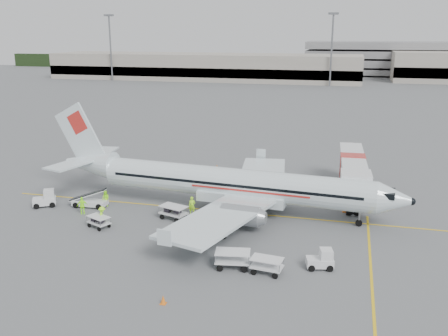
% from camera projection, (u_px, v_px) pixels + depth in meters
% --- Properties ---
extents(ground, '(360.00, 360.00, 0.00)m').
position_uv_depth(ground, '(219.00, 211.00, 48.56)').
color(ground, '#56595B').
extents(stripe_lead, '(44.00, 0.20, 0.01)m').
position_uv_depth(stripe_lead, '(219.00, 211.00, 48.56)').
color(stripe_lead, yellow).
rests_on(stripe_lead, ground).
extents(stripe_cross, '(0.20, 20.00, 0.01)m').
position_uv_depth(stripe_cross, '(370.00, 262.00, 37.76)').
color(stripe_cross, yellow).
rests_on(stripe_cross, ground).
extents(terminal_west, '(110.00, 22.00, 9.00)m').
position_uv_depth(terminal_west, '(204.00, 67.00, 178.31)').
color(terminal_west, gray).
rests_on(terminal_west, ground).
extents(parking_garage, '(62.00, 24.00, 14.00)m').
position_uv_depth(parking_garage, '(389.00, 58.00, 190.24)').
color(parking_garage, slate).
rests_on(parking_garage, ground).
extents(treeline, '(300.00, 3.00, 6.00)m').
position_uv_depth(treeline, '(324.00, 65.00, 211.26)').
color(treeline, black).
rests_on(treeline, ground).
extents(mast_west, '(3.20, 1.20, 22.00)m').
position_uv_depth(mast_west, '(111.00, 48.00, 172.49)').
color(mast_west, slate).
rests_on(mast_west, ground).
extents(mast_center, '(3.20, 1.20, 22.00)m').
position_uv_depth(mast_center, '(332.00, 50.00, 154.69)').
color(mast_center, slate).
rests_on(mast_center, ground).
extents(aircraft, '(37.08, 30.21, 9.61)m').
position_uv_depth(aircraft, '(234.00, 163.00, 47.21)').
color(aircraft, white).
rests_on(aircraft, ground).
extents(jet_bridge, '(3.96, 17.00, 4.43)m').
position_uv_depth(jet_bridge, '(352.00, 175.00, 52.53)').
color(jet_bridge, silver).
rests_on(jet_bridge, ground).
extents(belt_loader, '(4.58, 1.95, 2.43)m').
position_uv_depth(belt_loader, '(90.00, 195.00, 49.40)').
color(belt_loader, silver).
rests_on(belt_loader, ground).
extents(tug_fore, '(2.15, 1.53, 1.51)m').
position_uv_depth(tug_fore, '(320.00, 259.00, 36.65)').
color(tug_fore, silver).
rests_on(tug_fore, ground).
extents(tug_mid, '(2.11, 1.45, 1.50)m').
position_uv_depth(tug_mid, '(216.00, 228.00, 42.39)').
color(tug_mid, silver).
rests_on(tug_mid, ground).
extents(tug_aft, '(2.52, 2.19, 1.69)m').
position_uv_depth(tug_aft, '(44.00, 198.00, 49.60)').
color(tug_aft, silver).
rests_on(tug_aft, ground).
extents(cart_loaded_a, '(2.83, 2.19, 1.30)m').
position_uv_depth(cart_loaded_a, '(174.00, 212.00, 46.28)').
color(cart_loaded_a, silver).
rests_on(cart_loaded_a, ground).
extents(cart_loaded_b, '(2.37, 1.96, 1.07)m').
position_uv_depth(cart_loaded_b, '(99.00, 222.00, 44.32)').
color(cart_loaded_b, silver).
rests_on(cart_loaded_b, ground).
extents(cart_empty_a, '(2.76, 1.89, 1.33)m').
position_uv_depth(cart_empty_a, '(233.00, 260.00, 36.73)').
color(cart_empty_a, silver).
rests_on(cart_empty_a, ground).
extents(cart_empty_b, '(2.42, 1.61, 1.19)m').
position_uv_depth(cart_empty_b, '(267.00, 266.00, 35.92)').
color(cart_empty_b, silver).
rests_on(cart_empty_b, ground).
extents(cone_nose, '(0.40, 0.40, 0.65)m').
position_uv_depth(cone_nose, '(345.00, 209.00, 48.16)').
color(cone_nose, orange).
rests_on(cone_nose, ground).
extents(cone_port, '(0.43, 0.43, 0.71)m').
position_uv_depth(cone_port, '(217.00, 167.00, 62.81)').
color(cone_port, orange).
rests_on(cone_port, ground).
extents(cone_stbd, '(0.38, 0.38, 0.63)m').
position_uv_depth(cone_stbd, '(163.00, 299.00, 31.96)').
color(cone_stbd, orange).
rests_on(cone_stbd, ground).
extents(crew_a, '(0.71, 0.54, 1.76)m').
position_uv_depth(crew_a, '(192.00, 206.00, 47.41)').
color(crew_a, '#A3F920').
rests_on(crew_a, ground).
extents(crew_b, '(0.96, 0.86, 1.63)m').
position_uv_depth(crew_b, '(106.00, 199.00, 49.62)').
color(crew_b, '#A3F920').
rests_on(crew_b, ground).
extents(crew_c, '(1.02, 1.29, 1.76)m').
position_uv_depth(crew_c, '(102.00, 216.00, 44.78)').
color(crew_c, '#A3F920').
rests_on(crew_c, ground).
extents(crew_d, '(1.08, 0.82, 1.71)m').
position_uv_depth(crew_d, '(82.00, 206.00, 47.50)').
color(crew_d, '#A3F920').
rests_on(crew_d, ground).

